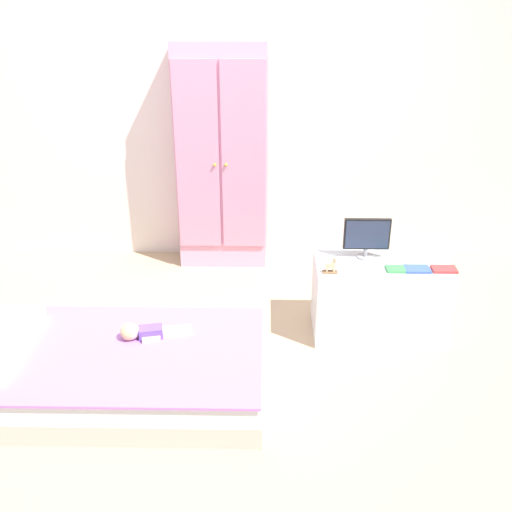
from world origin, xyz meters
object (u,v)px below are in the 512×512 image
object	(u,v)px
bed	(113,369)
book_blue	(417,269)
tv_monitor	(367,236)
wardrobe	(222,159)
tv_stand	(379,298)
rocking_horse_toy	(331,266)
book_red	(444,269)
book_green	(396,269)
doll	(143,332)

from	to	relation	value
bed	book_blue	size ratio (longest dim) A/B	11.16
tv_monitor	wardrobe	bearing A→B (deg)	135.23
tv_stand	tv_monitor	distance (m)	0.41
rocking_horse_toy	book_red	xyz separation A→B (m)	(0.67, 0.04, -0.04)
tv_monitor	book_red	size ratio (longest dim) A/B	1.95
tv_monitor	book_green	xyz separation A→B (m)	(0.16, -0.17, -0.14)
tv_monitor	tv_stand	bearing A→B (deg)	-36.63
rocking_horse_toy	wardrobe	bearing A→B (deg)	121.89
bed	doll	bearing A→B (deg)	40.13
tv_stand	book_green	xyz separation A→B (m)	(0.06, -0.10, 0.25)
rocking_horse_toy	book_green	distance (m)	0.39
rocking_horse_toy	book_red	world-z (taller)	rocking_horse_toy
wardrobe	book_green	world-z (taller)	wardrobe
book_green	tv_monitor	bearing A→B (deg)	133.24
wardrobe	tv_monitor	world-z (taller)	wardrobe
tv_stand	book_blue	world-z (taller)	book_blue
bed	book_red	world-z (taller)	book_red
bed	book_green	size ratio (longest dim) A/B	14.41
doll	book_green	xyz separation A→B (m)	(1.45, 0.38, 0.21)
wardrobe	book_blue	size ratio (longest dim) A/B	11.37
tv_stand	wardrobe	bearing A→B (deg)	135.90
bed	book_blue	world-z (taller)	book_blue
doll	book_blue	world-z (taller)	book_blue
rocking_horse_toy	book_blue	bearing A→B (deg)	5.01
bed	tv_monitor	world-z (taller)	tv_monitor
book_green	book_blue	distance (m)	0.13
tv_monitor	book_red	bearing A→B (deg)	-20.79
book_green	rocking_horse_toy	bearing A→B (deg)	-173.37
tv_monitor	book_red	world-z (taller)	tv_monitor
book_red	rocking_horse_toy	bearing A→B (deg)	-176.17
tv_stand	tv_monitor	size ratio (longest dim) A/B	2.88
bed	tv_monitor	bearing A→B (deg)	25.20
book_green	book_red	world-z (taller)	book_red
bed	wardrobe	world-z (taller)	wardrobe
doll	rocking_horse_toy	size ratio (longest dim) A/B	3.69
tv_stand	book_red	world-z (taller)	book_red
book_blue	tv_stand	bearing A→B (deg)	152.82
doll	book_red	distance (m)	1.78
doll	book_blue	distance (m)	1.63
book_green	book_blue	size ratio (longest dim) A/B	0.77
wardrobe	book_green	bearing A→B (deg)	-45.07
bed	doll	distance (m)	0.25
doll	wardrobe	bearing A→B (deg)	76.94
book_blue	book_red	bearing A→B (deg)	0.00
doll	wardrobe	distance (m)	1.62
doll	tv_stand	distance (m)	1.47
tv_stand	book_blue	distance (m)	0.33
wardrobe	book_red	bearing A→B (deg)	-38.55
doll	book_green	distance (m)	1.51
tv_monitor	doll	bearing A→B (deg)	-156.86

